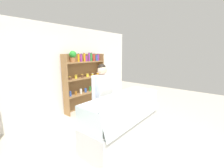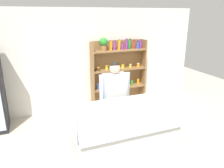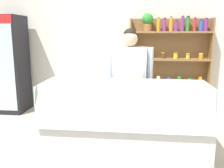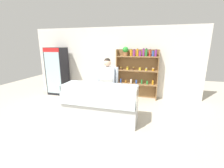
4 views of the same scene
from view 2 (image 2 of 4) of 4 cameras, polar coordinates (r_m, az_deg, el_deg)
ground_plane at (r=4.39m, az=0.27°, el=-17.55°), size 12.00×12.00×0.00m
back_wall at (r=5.92m, az=-8.15°, el=6.04°), size 6.80×0.10×2.70m
shelving_unit at (r=6.07m, az=1.45°, el=4.07°), size 1.56×0.29×1.96m
deli_display_case at (r=4.28m, az=3.51°, el=-13.58°), size 2.00×0.74×1.01m
shop_clerk at (r=4.51m, az=0.75°, el=-2.38°), size 0.66×0.25×1.65m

